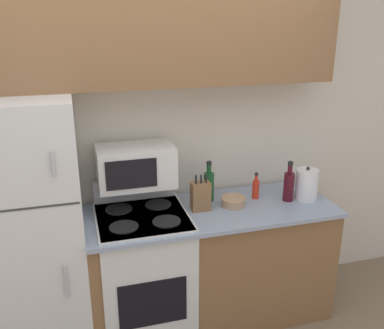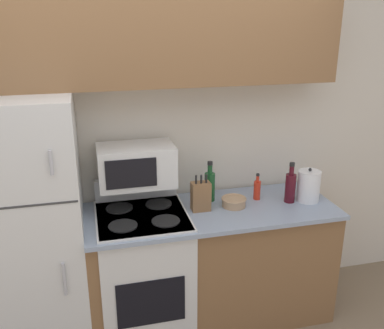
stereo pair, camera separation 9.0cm
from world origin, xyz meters
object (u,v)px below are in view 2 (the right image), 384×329
at_px(knife_block, 201,196).
at_px(bottle_wine_green, 210,185).
at_px(bowl, 234,202).
at_px(bottle_wine_red, 290,187).
at_px(microwave, 136,165).
at_px(bottle_hot_sauce, 257,189).
at_px(refrigerator, 26,232).
at_px(stove, 144,271).
at_px(kettle, 309,186).

distance_m(knife_block, bottle_wine_green, 0.18).
relative_size(bowl, bottle_wine_green, 0.60).
bearing_deg(bowl, bottle_wine_red, -3.34).
bearing_deg(microwave, bowl, -11.88).
distance_m(bottle_wine_green, bottle_wine_red, 0.58).
height_order(bottle_hot_sauce, bottle_wine_red, bottle_wine_red).
xyz_separation_m(refrigerator, stove, (0.75, -0.02, -0.40)).
bearing_deg(bottle_wine_red, bowl, 176.66).
xyz_separation_m(microwave, bowl, (0.66, -0.14, -0.28)).
bearing_deg(refrigerator, bottle_wine_green, 5.84).
bearing_deg(stove, bottle_wine_red, -0.99).
height_order(bottle_wine_green, kettle, bottle_wine_green).
xyz_separation_m(bowl, bottle_wine_red, (0.42, -0.02, 0.08)).
xyz_separation_m(bottle_wine_green, bottle_wine_red, (0.56, -0.17, 0.00)).
bearing_deg(knife_block, stove, -179.44).
distance_m(refrigerator, bottle_hot_sauce, 1.62).
distance_m(microwave, bottle_wine_red, 1.11).
bearing_deg(kettle, bottle_wine_green, 165.64).
xyz_separation_m(microwave, bottle_wine_green, (0.53, 0.00, -0.20)).
distance_m(refrigerator, bowl, 1.41).
bearing_deg(bottle_wine_red, stove, 179.01).
xyz_separation_m(stove, knife_block, (0.41, 0.00, 0.54)).
height_order(bowl, bottle_wine_red, bottle_wine_red).
distance_m(microwave, knife_block, 0.49).
relative_size(refrigerator, bottle_wine_green, 5.85).
xyz_separation_m(bottle_wine_green, kettle, (0.70, -0.18, -0.00)).
xyz_separation_m(bottle_hot_sauce, kettle, (0.35, -0.11, 0.04)).
xyz_separation_m(stove, kettle, (1.22, -0.03, 0.55)).
bearing_deg(microwave, kettle, -8.25).
relative_size(bottle_hot_sauce, bottle_wine_red, 0.67).
relative_size(refrigerator, bowl, 9.82).
bearing_deg(kettle, stove, 178.52).
relative_size(bottle_wine_green, bottle_wine_red, 1.00).
height_order(stove, bottle_wine_red, bottle_wine_red).
distance_m(bottle_wine_red, kettle, 0.14).
height_order(bottle_hot_sauce, kettle, kettle).
relative_size(microwave, knife_block, 1.96).
distance_m(microwave, bottle_hot_sauce, 0.90).
bearing_deg(bottle_hot_sauce, bottle_wine_red, -25.18).
height_order(refrigerator, bowl, refrigerator).
distance_m(refrigerator, microwave, 0.83).
xyz_separation_m(knife_block, bottle_wine_red, (0.66, -0.02, 0.01)).
distance_m(bottle_hot_sauce, kettle, 0.37).
relative_size(knife_block, bottle_wine_red, 0.88).
xyz_separation_m(bottle_wine_red, kettle, (0.14, -0.01, -0.00)).
relative_size(bottle_wine_green, kettle, 1.19).
bearing_deg(knife_block, bottle_wine_red, -1.95).
bearing_deg(knife_block, bowl, 0.43).
height_order(microwave, bottle_wine_green, microwave).
relative_size(knife_block, bottle_wine_green, 0.88).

